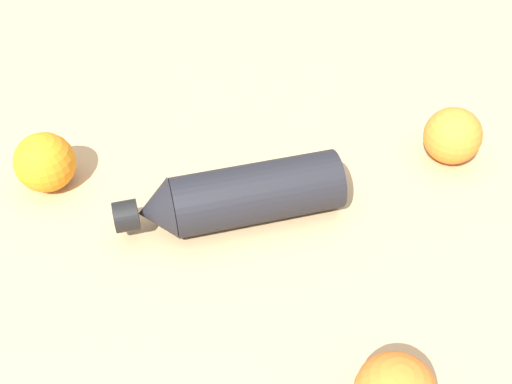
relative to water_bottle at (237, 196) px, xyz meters
name	(u,v)px	position (x,y,z in m)	size (l,w,h in m)	color
ground_plane	(241,222)	(0.00, -0.01, -0.03)	(2.40, 2.40, 0.00)	tan
water_bottle	(237,196)	(0.00, 0.00, 0.00)	(0.26, 0.15, 0.07)	black
orange_1	(45,162)	(-0.16, 0.18, 0.00)	(0.07, 0.07, 0.07)	orange
orange_2	(453,136)	(0.28, -0.07, 0.00)	(0.07, 0.07, 0.07)	orange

